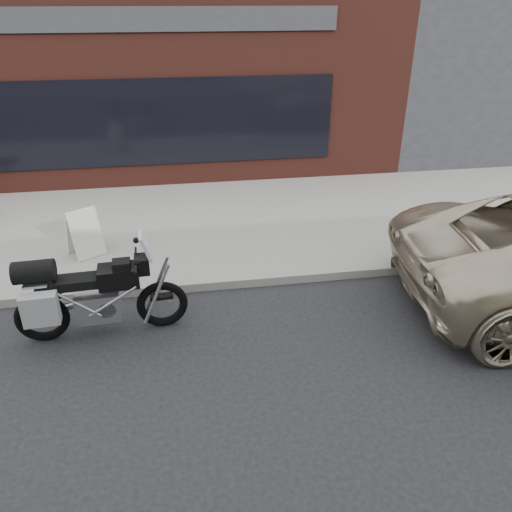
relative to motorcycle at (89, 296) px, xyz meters
name	(u,v)px	position (x,y,z in m)	size (l,w,h in m)	color
ground	(287,501)	(2.16, -3.07, -0.65)	(120.00, 120.00, 0.00)	black
near_sidewalk	(219,215)	(2.16, 3.93, -0.58)	(44.00, 6.00, 0.15)	gray
storefront	(132,71)	(0.16, 10.92, 1.60)	(14.00, 10.07, 4.50)	#51221A
neighbour_building	(487,40)	(12.16, 10.93, 2.35)	(10.00, 10.00, 6.00)	#2A2B30
motorcycle	(89,296)	(0.00, 0.00, 0.00)	(2.39, 0.86, 1.51)	black
sandwich_sign	(84,232)	(-0.41, 2.36, -0.07)	(0.72, 0.71, 0.86)	beige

